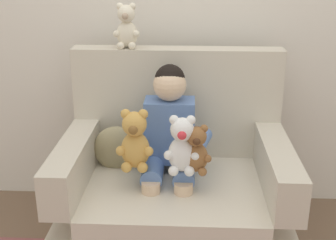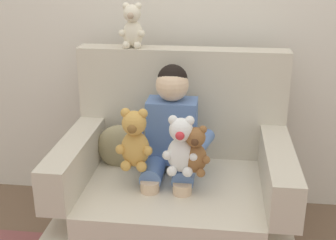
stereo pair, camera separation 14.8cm
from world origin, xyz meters
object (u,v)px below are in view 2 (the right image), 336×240
(seated_child, at_px, (171,138))
(plush_brown, at_px, (195,151))
(plush_honey, at_px, (135,140))
(armchair, at_px, (176,191))
(plush_cream_on_backrest, at_px, (133,27))
(throw_pillow, at_px, (121,147))
(plush_white, at_px, (181,147))

(seated_child, bearing_deg, plush_brown, -54.15)
(plush_honey, bearing_deg, armchair, 37.42)
(plush_cream_on_backrest, bearing_deg, plush_honey, -83.27)
(plush_honey, bearing_deg, seated_child, 44.09)
(seated_child, xyz_separation_m, plush_honey, (-0.16, -0.15, 0.04))
(plush_cream_on_backrest, bearing_deg, throw_pillow, -107.92)
(seated_child, xyz_separation_m, plush_brown, (0.14, -0.18, 0.01))
(plush_white, relative_size, plush_cream_on_backrest, 1.20)
(armchair, distance_m, plush_cream_on_backrest, 0.92)
(plush_brown, bearing_deg, plush_cream_on_backrest, 144.87)
(seated_child, xyz_separation_m, plush_cream_on_backrest, (-0.24, 0.29, 0.52))
(armchair, bearing_deg, plush_white, -77.23)
(plush_brown, distance_m, throw_pillow, 0.52)
(seated_child, height_order, plush_brown, seated_child)
(plush_honey, relative_size, throw_pillow, 1.18)
(plush_honey, distance_m, plush_white, 0.23)
(plush_brown, height_order, throw_pillow, plush_brown)
(seated_child, xyz_separation_m, throw_pillow, (-0.29, 0.09, -0.11))
(plush_cream_on_backrest, bearing_deg, plush_brown, -54.98)
(armchair, xyz_separation_m, plush_white, (0.04, -0.17, 0.34))
(seated_child, height_order, plush_white, seated_child)
(throw_pillow, bearing_deg, seated_child, -18.11)
(plush_cream_on_backrest, relative_size, throw_pillow, 0.93)
(throw_pillow, bearing_deg, plush_brown, -32.79)
(plush_white, distance_m, plush_brown, 0.07)
(armchair, bearing_deg, throw_pillow, 162.24)
(plush_honey, distance_m, throw_pillow, 0.32)
(seated_child, relative_size, plush_honey, 2.68)
(armchair, relative_size, plush_honey, 3.78)
(plush_white, relative_size, throw_pillow, 1.12)
(armchair, height_order, plush_cream_on_backrest, plush_cream_on_backrest)
(armchair, relative_size, throw_pillow, 4.46)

